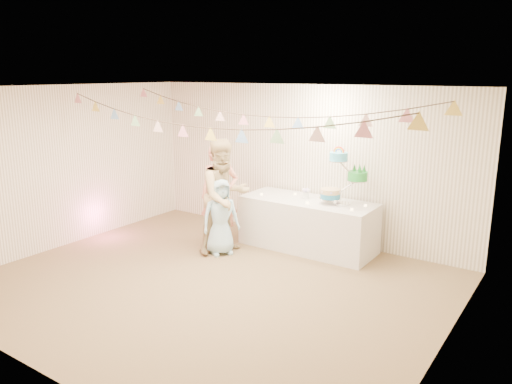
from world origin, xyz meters
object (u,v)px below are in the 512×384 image
Objects in this scene: cake_stand at (343,182)px; person_child at (221,217)px; person_adult_a at (220,196)px; table at (308,224)px; person_adult_b at (224,196)px.

person_child is (-1.56, -1.03, -0.56)m from cake_stand.
person_adult_a reaches higher than person_child.
person_adult_a is at bearing -151.45° from table.
cake_stand is 0.49× the size of person_adult_a.
person_adult_b is at bearing -149.58° from cake_stand.
person_adult_a is 0.46m from person_child.
person_adult_a reaches higher than table.
person_adult_a is 0.94× the size of person_adult_b.
table is 2.58× the size of cake_stand.
person_adult_b is at bearing -85.48° from person_adult_a.
person_child is (0.25, -0.30, -0.24)m from person_adult_a.
person_adult_b reaches higher than person_adult_a.
person_child is at bearing -135.73° from table.
person_child is at bearing -146.45° from cake_stand.
person_adult_b is 0.32m from person_child.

